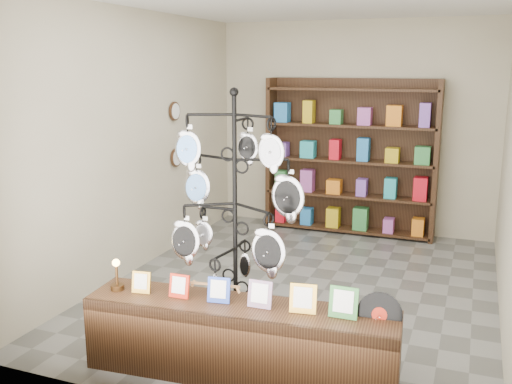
# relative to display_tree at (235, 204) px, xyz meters

# --- Properties ---
(ground) EXTENTS (5.00, 5.00, 0.00)m
(ground) POSITION_rel_display_tree_xyz_m (0.12, 1.54, -1.27)
(ground) COLOR slate
(ground) RESTS_ON ground
(room_envelope) EXTENTS (5.00, 5.00, 5.00)m
(room_envelope) POSITION_rel_display_tree_xyz_m (0.12, 1.54, 0.58)
(room_envelope) COLOR beige
(room_envelope) RESTS_ON ground
(display_tree) EXTENTS (1.13, 0.95, 2.20)m
(display_tree) POSITION_rel_display_tree_xyz_m (0.00, 0.00, 0.00)
(display_tree) COLOR black
(display_tree) RESTS_ON ground
(front_shelf) EXTENTS (2.44, 0.69, 0.85)m
(front_shelf) POSITION_rel_display_tree_xyz_m (0.20, -0.39, -0.97)
(front_shelf) COLOR black
(front_shelf) RESTS_ON ground
(back_shelving) EXTENTS (2.42, 0.36, 2.20)m
(back_shelving) POSITION_rel_display_tree_xyz_m (0.12, 3.84, -0.24)
(back_shelving) COLOR black
(back_shelving) RESTS_ON ground
(wall_clocks) EXTENTS (0.03, 0.24, 0.84)m
(wall_clocks) POSITION_rel_display_tree_xyz_m (-1.85, 2.34, 0.23)
(wall_clocks) COLOR black
(wall_clocks) RESTS_ON ground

